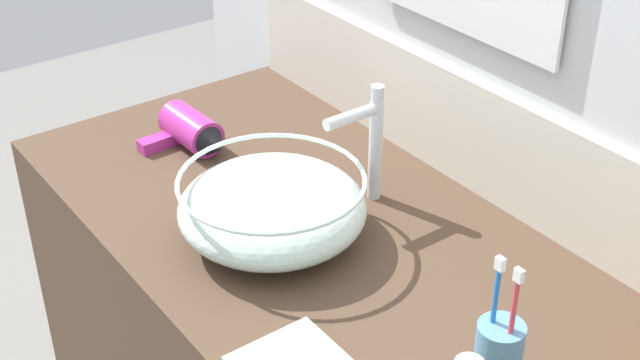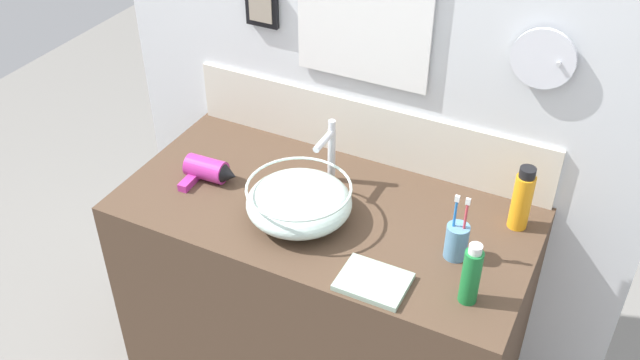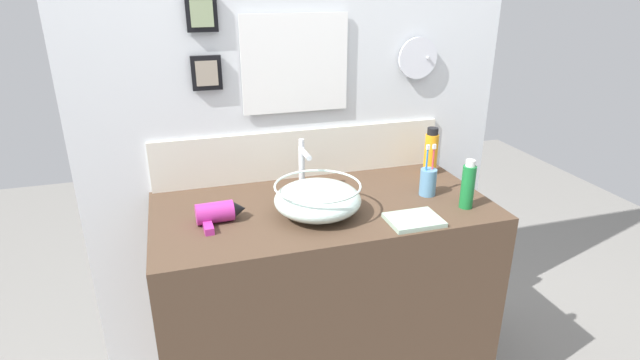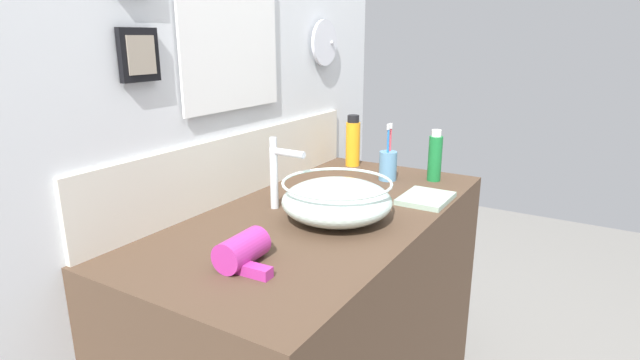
{
  "view_description": "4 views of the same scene",
  "coord_description": "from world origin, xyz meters",
  "px_view_note": "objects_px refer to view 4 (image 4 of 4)",
  "views": [
    {
      "loc": [
        0.96,
        -0.72,
        1.76
      ],
      "look_at": [
        -0.01,
        0.0,
        1.01
      ],
      "focal_mm": 50.0,
      "sensor_mm": 36.0,
      "label": 1
    },
    {
      "loc": [
        0.73,
        -1.48,
        2.23
      ],
      "look_at": [
        -0.01,
        0.0,
        1.01
      ],
      "focal_mm": 40.0,
      "sensor_mm": 36.0,
      "label": 2
    },
    {
      "loc": [
        -0.5,
        -1.59,
        1.68
      ],
      "look_at": [
        -0.01,
        0.0,
        1.01
      ],
      "focal_mm": 28.0,
      "sensor_mm": 36.0,
      "label": 3
    },
    {
      "loc": [
        -1.18,
        -0.71,
        1.41
      ],
      "look_at": [
        -0.01,
        0.0,
        1.01
      ],
      "focal_mm": 28.0,
      "sensor_mm": 36.0,
      "label": 4
    }
  ],
  "objects_px": {
    "glass_bowl_sink": "(337,200)",
    "hand_towel": "(426,198)",
    "toothbrush_cup": "(388,165)",
    "soap_dispenser": "(353,142)",
    "hair_drier": "(247,249)",
    "faucet": "(278,169)",
    "lotion_bottle": "(435,157)"
  },
  "relations": [
    {
      "from": "lotion_bottle",
      "to": "glass_bowl_sink",
      "type": "bearing_deg",
      "value": 169.64
    },
    {
      "from": "toothbrush_cup",
      "to": "hand_towel",
      "type": "bearing_deg",
      "value": -128.15
    },
    {
      "from": "faucet",
      "to": "soap_dispenser",
      "type": "xyz_separation_m",
      "value": [
        0.57,
        0.05,
        -0.03
      ]
    },
    {
      "from": "faucet",
      "to": "soap_dispenser",
      "type": "height_order",
      "value": "faucet"
    },
    {
      "from": "toothbrush_cup",
      "to": "lotion_bottle",
      "type": "relative_size",
      "value": 1.12
    },
    {
      "from": "glass_bowl_sink",
      "to": "faucet",
      "type": "xyz_separation_m",
      "value": [
        0.0,
        0.2,
        0.06
      ]
    },
    {
      "from": "soap_dispenser",
      "to": "lotion_bottle",
      "type": "bearing_deg",
      "value": -96.63
    },
    {
      "from": "hair_drier",
      "to": "soap_dispenser",
      "type": "relative_size",
      "value": 0.85
    },
    {
      "from": "soap_dispenser",
      "to": "lotion_bottle",
      "type": "height_order",
      "value": "soap_dispenser"
    },
    {
      "from": "glass_bowl_sink",
      "to": "soap_dispenser",
      "type": "relative_size",
      "value": 1.52
    },
    {
      "from": "hand_towel",
      "to": "glass_bowl_sink",
      "type": "bearing_deg",
      "value": 152.92
    },
    {
      "from": "hand_towel",
      "to": "lotion_bottle",
      "type": "bearing_deg",
      "value": 13.13
    },
    {
      "from": "hair_drier",
      "to": "toothbrush_cup",
      "type": "distance_m",
      "value": 0.79
    },
    {
      "from": "glass_bowl_sink",
      "to": "hair_drier",
      "type": "relative_size",
      "value": 1.78
    },
    {
      "from": "faucet",
      "to": "lotion_bottle",
      "type": "bearing_deg",
      "value": -29.04
    },
    {
      "from": "glass_bowl_sink",
      "to": "toothbrush_cup",
      "type": "distance_m",
      "value": 0.46
    },
    {
      "from": "toothbrush_cup",
      "to": "soap_dispenser",
      "type": "xyz_separation_m",
      "value": [
        0.12,
        0.2,
        0.04
      ]
    },
    {
      "from": "toothbrush_cup",
      "to": "lotion_bottle",
      "type": "xyz_separation_m",
      "value": [
        0.08,
        -0.14,
        0.03
      ]
    },
    {
      "from": "lotion_bottle",
      "to": "hand_towel",
      "type": "relative_size",
      "value": 1.01
    },
    {
      "from": "soap_dispenser",
      "to": "toothbrush_cup",
      "type": "bearing_deg",
      "value": -120.47
    },
    {
      "from": "hair_drier",
      "to": "hand_towel",
      "type": "bearing_deg",
      "value": -17.07
    },
    {
      "from": "toothbrush_cup",
      "to": "lotion_bottle",
      "type": "bearing_deg",
      "value": -61.09
    },
    {
      "from": "faucet",
      "to": "toothbrush_cup",
      "type": "xyz_separation_m",
      "value": [
        0.45,
        -0.15,
        -0.07
      ]
    },
    {
      "from": "glass_bowl_sink",
      "to": "hand_towel",
      "type": "relative_size",
      "value": 1.7
    },
    {
      "from": "hand_towel",
      "to": "faucet",
      "type": "bearing_deg",
      "value": 130.34
    },
    {
      "from": "glass_bowl_sink",
      "to": "hand_towel",
      "type": "height_order",
      "value": "glass_bowl_sink"
    },
    {
      "from": "faucet",
      "to": "hand_towel",
      "type": "height_order",
      "value": "faucet"
    },
    {
      "from": "glass_bowl_sink",
      "to": "hand_towel",
      "type": "bearing_deg",
      "value": -27.08
    },
    {
      "from": "glass_bowl_sink",
      "to": "soap_dispenser",
      "type": "distance_m",
      "value": 0.63
    },
    {
      "from": "toothbrush_cup",
      "to": "soap_dispenser",
      "type": "height_order",
      "value": "toothbrush_cup"
    },
    {
      "from": "glass_bowl_sink",
      "to": "toothbrush_cup",
      "type": "relative_size",
      "value": 1.5
    },
    {
      "from": "glass_bowl_sink",
      "to": "lotion_bottle",
      "type": "height_order",
      "value": "lotion_bottle"
    }
  ]
}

